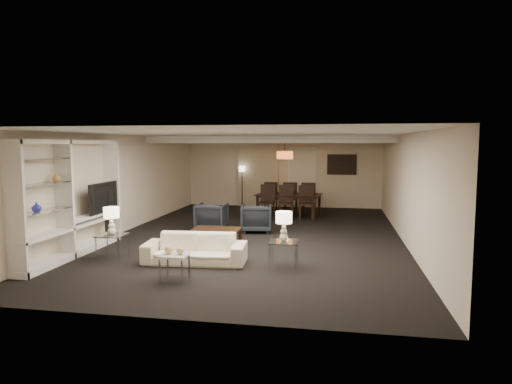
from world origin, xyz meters
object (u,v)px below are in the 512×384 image
at_px(dining_table, 289,205).
at_px(chair_fr, 309,198).
at_px(sofa, 195,249).
at_px(marble_table, 175,267).
at_px(side_table_right, 284,254).
at_px(chair_fl, 273,197).
at_px(armchair_left, 212,217).
at_px(table_lamp_right, 284,226).
at_px(armchair_right, 256,218).
at_px(table_lamp_left, 112,221).
at_px(pendant_light, 285,155).
at_px(vase_blue, 36,207).
at_px(side_table_left, 112,247).
at_px(coffee_table, 217,237).
at_px(television, 99,197).
at_px(chair_nl, 267,202).
at_px(chair_nm, 286,203).
at_px(chair_fm, 291,198).
at_px(vase_amber, 56,177).
at_px(floor_speaker, 109,217).
at_px(chair_nr, 306,203).
at_px(floor_lamp, 242,186).

bearing_deg(dining_table, chair_fr, 54.36).
relative_size(sofa, marble_table, 4.37).
height_order(side_table_right, chair_fl, chair_fl).
relative_size(sofa, armchair_left, 2.45).
height_order(marble_table, chair_fr, chair_fr).
distance_m(sofa, table_lamp_right, 1.77).
height_order(armchair_right, table_lamp_left, table_lamp_left).
bearing_deg(pendant_light, vase_blue, -116.60).
distance_m(sofa, side_table_left, 1.70).
relative_size(coffee_table, television, 0.91).
height_order(chair_nl, chair_nm, same).
relative_size(armchair_left, table_lamp_left, 1.44).
distance_m(dining_table, chair_fm, 0.67).
bearing_deg(television, chair_fm, -34.04).
bearing_deg(table_lamp_right, coffee_table, 136.74).
xyz_separation_m(coffee_table, armchair_left, (-0.60, 1.70, 0.17)).
relative_size(vase_amber, chair_nm, 0.15).
bearing_deg(floor_speaker, side_table_right, -5.15).
height_order(armchair_left, side_table_right, armchair_left).
distance_m(armchair_right, television, 3.93).
distance_m(pendant_light, chair_nr, 1.82).
distance_m(chair_fm, floor_lamp, 2.31).
relative_size(coffee_table, chair_fm, 1.02).
bearing_deg(chair_nr, table_lamp_left, -129.22).
relative_size(side_table_left, chair_fm, 0.51).
bearing_deg(side_table_left, chair_fl, 71.36).
distance_m(armchair_right, chair_fl, 3.36).
height_order(sofa, chair_nm, chair_nm).
relative_size(chair_nl, floor_lamp, 0.70).
bearing_deg(coffee_table, chair_nr, 65.08).
height_order(dining_table, chair_fl, chair_fl).
xyz_separation_m(table_lamp_left, chair_nm, (2.84, 5.35, -0.25)).
xyz_separation_m(side_table_left, vase_blue, (-0.92, -0.97, 0.90)).
height_order(side_table_right, chair_nm, chair_nm).
height_order(television, vase_amber, vase_amber).
relative_size(sofa, armchair_right, 2.45).
xyz_separation_m(armchair_right, chair_fl, (-0.06, 3.35, 0.16)).
relative_size(table_lamp_right, chair_fr, 0.53).
distance_m(side_table_right, vase_amber, 4.55).
relative_size(marble_table, chair_fm, 0.42).
bearing_deg(chair_nm, sofa, -108.52).
bearing_deg(vase_blue, chair_nl, 63.39).
height_order(dining_table, chair_fm, chair_fm).
xyz_separation_m(television, chair_nr, (4.34, 4.23, -0.57)).
relative_size(armchair_left, marble_table, 1.79).
height_order(television, chair_fl, television).
relative_size(chair_nm, chair_fl, 1.00).
bearing_deg(armchair_right, coffee_table, 63.02).
bearing_deg(coffee_table, sofa, -90.00).
relative_size(table_lamp_left, floor_speaker, 0.45).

